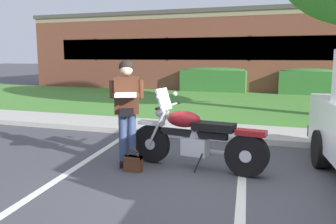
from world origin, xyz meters
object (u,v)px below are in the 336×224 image
rider_person (127,104)px  hedge_left (214,79)px  motorcycle (201,139)px  hedge_center_left (308,81)px  handbag (133,162)px  brick_building (260,52)px

rider_person → hedge_left: size_ratio=0.53×
motorcycle → hedge_center_left: bearing=81.2°
motorcycle → hedge_left: size_ratio=0.70×
hedge_left → handbag: bearing=-83.3°
handbag → hedge_center_left: size_ratio=0.14×
motorcycle → rider_person: size_ratio=1.31×
motorcycle → hedge_left: bearing=101.4°
brick_building → hedge_left: bearing=-106.7°
hedge_center_left → brick_building: brick_building is taller
handbag → hedge_left: hedge_left is taller
motorcycle → hedge_left: motorcycle is taller
brick_building → hedge_center_left: bearing=-64.9°
hedge_left → brick_building: (1.69, 5.64, 1.39)m
hedge_center_left → brick_building: 6.38m
rider_person → handbag: (0.19, -0.20, -0.86)m
rider_person → brick_building: 18.06m
motorcycle → rider_person: bearing=-168.2°
motorcycle → brick_building: 17.87m
rider_person → hedge_left: 12.46m
rider_person → hedge_center_left: rider_person is taller
motorcycle → handbag: motorcycle is taller
rider_person → motorcycle: bearing=11.8°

